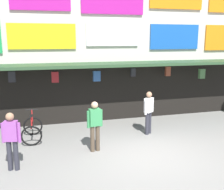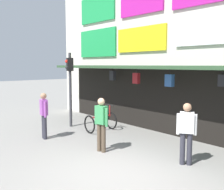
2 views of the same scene
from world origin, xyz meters
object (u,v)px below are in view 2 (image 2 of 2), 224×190
Objects in this scene: bicycle_parked at (101,122)px; pedestrian_in_green at (44,113)px; pedestrian_in_purple at (187,130)px; pedestrian_in_white at (101,122)px; traffic_light_near at (70,78)px.

bicycle_parked is 2.36m from pedestrian_in_green.
bicycle_parked is 4.41m from pedestrian_in_purple.
pedestrian_in_purple reaches higher than bicycle_parked.
pedestrian_in_white is 1.00× the size of pedestrian_in_purple.
traffic_light_near reaches higher than pedestrian_in_white.
pedestrian_in_purple is (2.33, 1.06, 0.00)m from pedestrian_in_white.
pedestrian_in_white is (3.54, -1.07, -1.19)m from traffic_light_near.
pedestrian_in_white is at bearing -37.67° from bicycle_parked.
traffic_light_near is 3.88m from pedestrian_in_white.
bicycle_parked is at bearing 78.09° from pedestrian_in_green.
traffic_light_near is 2.36m from pedestrian_in_green.
traffic_light_near reaches higher than pedestrian_in_green.
traffic_light_near is at bearing 120.84° from pedestrian_in_green.
pedestrian_in_purple is (4.35, -0.50, 0.55)m from bicycle_parked.
pedestrian_in_green reaches higher than bicycle_parked.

